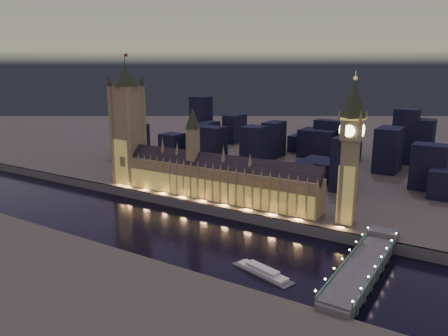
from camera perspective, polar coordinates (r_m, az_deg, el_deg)
The scene contains 9 objects.
ground_plane at distance 337.43m, azimuth -5.73°, elevation -8.03°, with size 2000.00×2000.00×0.00m, color black.
north_bank at distance 800.48m, azimuth 17.64°, elevation 4.18°, with size 2000.00×960.00×8.00m, color #4B4C38.
embankment_wall at distance 367.25m, azimuth -1.83°, elevation -5.50°, with size 2000.00×2.50×8.00m, color #534D56.
palace_of_westminster at distance 384.24m, azimuth -1.73°, elevation -1.17°, with size 202.00×23.12×78.00m.
victoria_tower at distance 436.88m, azimuth -12.48°, elevation 6.11°, with size 31.68×31.68×124.81m.
elizabeth_tower at distance 325.49m, azimuth 16.27°, elevation 3.45°, with size 18.00×18.00×110.46m.
westminster_bridge at distance 276.07m, azimuth 17.77°, elevation -12.31°, with size 19.24×113.00×15.90m.
river_boat at distance 270.35m, azimuth 5.04°, elevation -13.30°, with size 44.11×21.59×4.50m.
city_backdrop at distance 525.92m, azimuth 13.91°, elevation 2.77°, with size 473.08×215.63×67.74m.
Camera 1 is at (193.85, -247.57, 122.43)m, focal length 35.00 mm.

